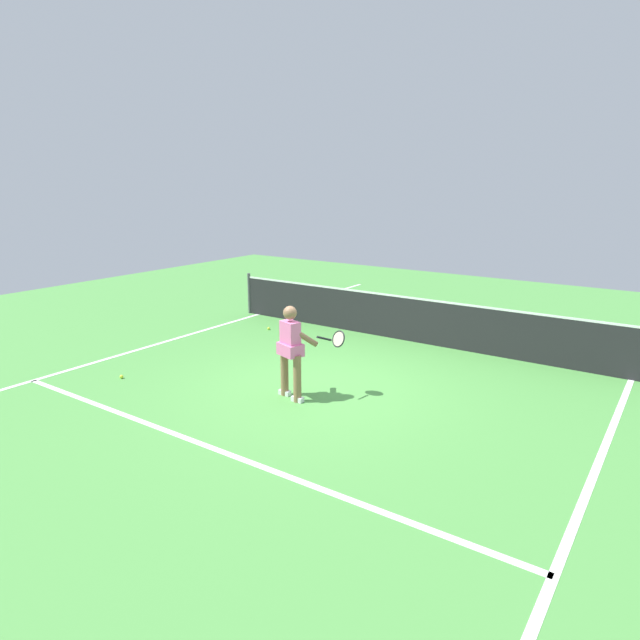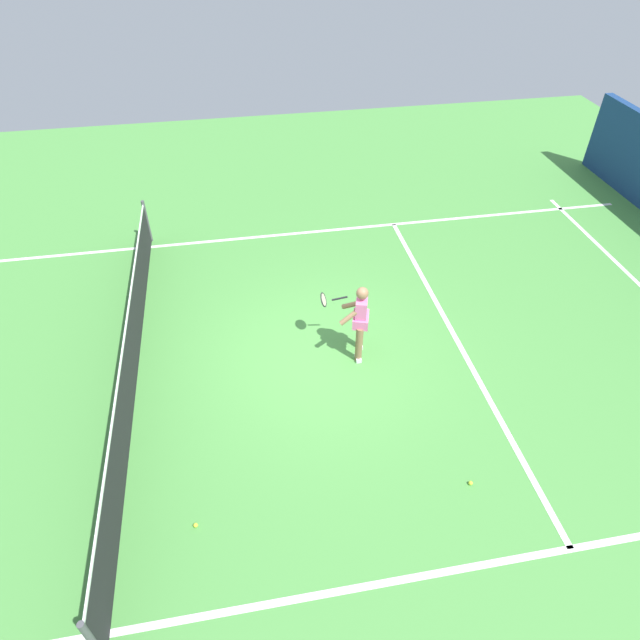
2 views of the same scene
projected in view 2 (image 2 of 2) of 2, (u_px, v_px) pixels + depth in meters
The scene contains 8 objects.
ground_plane at pixel (323, 353), 10.41m from camera, with size 25.47×25.47×0.00m, color #4C9342.
service_line_marking at pixel (455, 337), 10.76m from camera, with size 8.78×0.10×0.01m, color white.
sideline_left_marking at pixel (384, 583), 7.11m from camera, with size 0.10×17.59×0.01m, color white.
sideline_right_marking at pixel (292, 234), 13.70m from camera, with size 0.10×17.59×0.01m, color white.
court_net at pixel (131, 356), 9.62m from camera, with size 9.46×0.08×1.08m.
tennis_player at pixel (359, 319), 9.88m from camera, with size 0.96×0.88×1.55m.
tennis_ball_near at pixel (196, 525), 7.70m from camera, with size 0.07×0.07×0.07m, color #D1E533.
tennis_ball_mid at pixel (471, 483), 8.22m from camera, with size 0.07×0.07×0.07m, color #D1E533.
Camera 2 is at (-7.39, 1.38, 7.23)m, focal length 30.65 mm.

